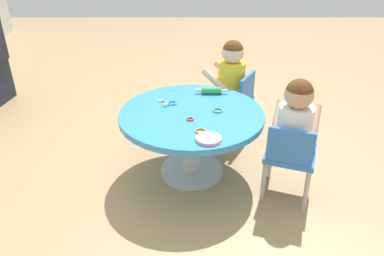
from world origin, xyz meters
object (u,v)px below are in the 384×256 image
(seated_child_left, at_px, (296,120))
(child_chair_right, at_px, (235,100))
(rolling_pin, at_px, (212,90))
(craft_table, at_px, (192,126))
(craft_scissors, at_px, (166,104))
(seated_child_right, at_px, (231,73))
(child_chair_left, at_px, (290,155))

(seated_child_left, bearing_deg, child_chair_right, 19.44)
(rolling_pin, bearing_deg, child_chair_right, -37.75)
(craft_table, relative_size, craft_scissors, 6.83)
(seated_child_left, bearing_deg, craft_table, 70.61)
(seated_child_right, bearing_deg, seated_child_left, -158.77)
(craft_table, bearing_deg, rolling_pin, -25.63)
(seated_child_left, xyz_separation_m, craft_scissors, (0.34, 0.80, -0.05))
(seated_child_right, relative_size, rolling_pin, 2.22)
(craft_table, bearing_deg, child_chair_right, -31.63)
(child_chair_left, distance_m, rolling_pin, 0.75)
(seated_child_right, distance_m, rolling_pin, 0.32)
(craft_table, xyz_separation_m, seated_child_right, (0.58, -0.31, 0.16))
(rolling_pin, bearing_deg, seated_child_right, -30.74)
(craft_table, bearing_deg, craft_scissors, 56.02)
(craft_table, distance_m, child_chair_left, 0.66)
(craft_table, xyz_separation_m, child_chair_right, (0.56, -0.34, -0.07))
(child_chair_left, height_order, seated_child_left, seated_child_left)
(child_chair_left, height_order, seated_child_right, seated_child_right)
(child_chair_left, relative_size, seated_child_right, 1.05)
(rolling_pin, distance_m, craft_scissors, 0.37)
(child_chair_left, bearing_deg, craft_scissors, 64.40)
(seated_child_right, height_order, craft_scissors, seated_child_right)
(child_chair_left, distance_m, seated_child_right, 0.91)
(child_chair_left, relative_size, craft_scissors, 3.85)
(seated_child_right, xyz_separation_m, rolling_pin, (-0.28, 0.17, -0.03))
(craft_table, bearing_deg, child_chair_left, -112.87)
(seated_child_left, height_order, child_chair_right, seated_child_left)
(seated_child_left, bearing_deg, rolling_pin, 42.47)
(child_chair_right, bearing_deg, seated_child_left, -160.56)
(seated_child_right, bearing_deg, child_chair_right, -118.60)
(craft_table, height_order, seated_child_right, seated_child_right)
(seated_child_right, bearing_deg, child_chair_left, -160.47)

